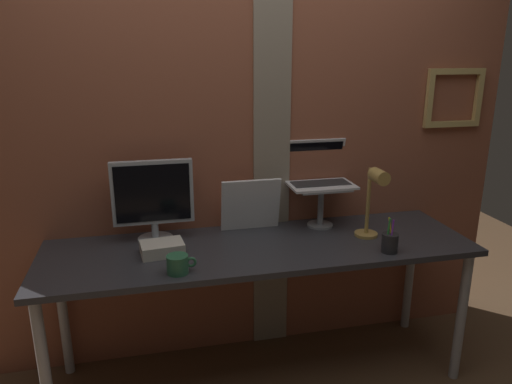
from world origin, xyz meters
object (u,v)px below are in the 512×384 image
whiteboard_panel (251,205)px  coffee_mug (178,264)px  monitor (153,196)px  desk_lamp (374,196)px  laptop (317,171)px  pen_cup (390,242)px

whiteboard_panel → coffee_mug: 0.62m
monitor → desk_lamp: size_ratio=1.10×
laptop → desk_lamp: size_ratio=0.92×
laptop → pen_cup: bearing=-67.2°
monitor → laptop: size_ratio=1.19×
whiteboard_panel → laptop: bearing=6.2°
laptop → coffee_mug: (-0.81, -0.48, -0.25)m
whiteboard_panel → desk_lamp: bearing=-25.9°
desk_lamp → monitor: bearing=167.1°
pen_cup → coffee_mug: 1.01m
desk_lamp → pen_cup: desk_lamp is taller
pen_cup → coffee_mug: size_ratio=1.35×
whiteboard_panel → pen_cup: size_ratio=1.80×
laptop → coffee_mug: laptop is taller
monitor → coffee_mug: (0.09, -0.41, -0.19)m
desk_lamp → pen_cup: 0.25m
monitor → laptop: 0.90m
coffee_mug → pen_cup: bearing=-0.0°
whiteboard_panel → desk_lamp: 0.64m
laptop → pen_cup: 0.58m
desk_lamp → pen_cup: (0.02, -0.16, -0.19)m
laptop → coffee_mug: size_ratio=2.68×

